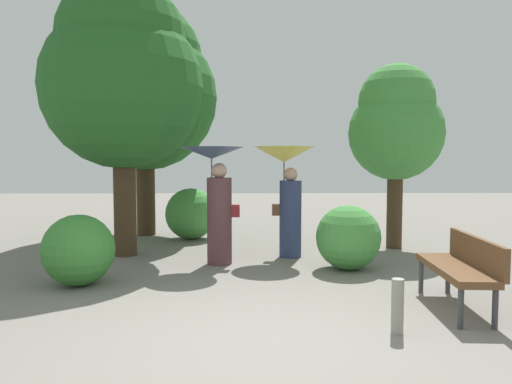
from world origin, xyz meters
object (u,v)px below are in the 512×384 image
person_right (287,180)px  park_bench (462,265)px  tree_near_left (144,86)px  tree_mid_left (123,74)px  person_left (216,189)px  path_marker_post (397,306)px  tree_near_right (396,124)px

person_right → park_bench: size_ratio=1.26×
tree_near_left → tree_mid_left: bearing=-86.9°
person_left → path_marker_post: 3.90m
path_marker_post → tree_near_right: bearing=73.7°
person_right → tree_near_left: 4.38m
person_left → tree_near_right: bearing=-64.3°
person_left → tree_mid_left: 2.68m
path_marker_post → park_bench: bearing=38.8°
park_bench → tree_near_right: 4.27m
person_left → person_right: 1.32m
tree_near_left → path_marker_post: bearing=-59.0°
tree_mid_left → path_marker_post: size_ratio=8.91×
tree_near_right → path_marker_post: bearing=-106.3°
person_left → path_marker_post: bearing=-145.1°
person_left → person_right: person_right is taller
tree_near_left → tree_near_right: tree_near_left is taller
tree_mid_left → person_left: bearing=-24.0°
path_marker_post → person_right: bearing=101.9°
path_marker_post → person_left: bearing=121.7°
park_bench → tree_mid_left: size_ratio=0.31×
person_left → park_bench: size_ratio=1.25×
tree_near_left → tree_mid_left: size_ratio=1.07×
park_bench → tree_near_right: bearing=177.7°
park_bench → person_left: bearing=-126.1°
tree_near_right → tree_mid_left: 5.11m
tree_near_right → person_left: bearing=-157.4°
person_right → path_marker_post: bearing=-164.9°
person_right → tree_mid_left: bearing=89.6°
tree_near_right → tree_mid_left: tree_mid_left is taller
person_left → tree_mid_left: (-1.67, 0.74, 1.96)m
person_right → park_bench: 3.58m
person_right → park_bench: person_right is taller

